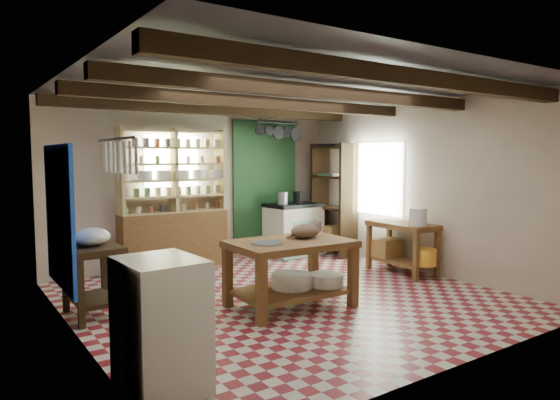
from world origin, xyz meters
TOP-DOWN VIEW (x-y plane):
  - floor at (0.00, 0.00)m, footprint 5.00×5.00m
  - ceiling at (0.00, 0.00)m, footprint 5.00×5.00m
  - wall_back at (0.00, 2.50)m, footprint 5.00×0.04m
  - wall_front at (0.00, -2.50)m, footprint 5.00×0.04m
  - wall_left at (-2.50, 0.00)m, footprint 0.04×5.00m
  - wall_right at (2.50, 0.00)m, footprint 0.04×5.00m
  - ceiling_beams at (0.00, 0.00)m, footprint 5.00×3.80m
  - blue_wall_patch at (-2.47, 0.90)m, footprint 0.04×1.40m
  - green_wall_patch at (1.25, 2.47)m, footprint 1.30×0.04m
  - window_back at (-0.50, 2.48)m, footprint 0.90×0.02m
  - window_right at (2.48, 1.00)m, footprint 0.02×1.30m
  - utensil_rail at (-2.44, -1.20)m, footprint 0.06×0.90m
  - pot_rack at (1.25, 2.05)m, footprint 0.86×0.12m
  - shelving_unit at (-0.55, 2.31)m, footprint 1.70×0.34m
  - tall_rack at (2.28, 1.80)m, footprint 0.40×0.86m
  - work_table at (-0.20, -0.34)m, footprint 1.42×0.97m
  - stove at (1.65, 2.15)m, footprint 0.99×0.70m
  - prep_table at (-2.20, 0.61)m, footprint 0.56×0.80m
  - white_cabinet at (-2.22, -1.49)m, footprint 0.59×0.70m
  - right_counter at (2.18, 0.09)m, footprint 0.59×1.10m
  - cat at (0.06, -0.29)m, footprint 0.42×0.34m
  - steel_tray at (-0.55, -0.38)m, footprint 0.36×0.36m
  - basin_large at (-0.14, -0.29)m, footprint 0.50×0.50m
  - basin_small at (0.25, -0.45)m, footprint 0.43×0.43m
  - kettle_left at (1.40, 2.13)m, footprint 0.20×0.20m
  - kettle_right at (1.75, 2.16)m, footprint 0.18×0.18m
  - enamel_bowl at (-2.20, 0.61)m, footprint 0.40×0.40m
  - white_bucket at (2.11, -0.26)m, footprint 0.26×0.26m
  - wicker_basket at (2.19, 0.39)m, footprint 0.41×0.33m
  - yellow_tub at (2.16, -0.36)m, footprint 0.34×0.34m

SIDE VIEW (x-z plane):
  - floor at x=0.00m, z-range -0.02..0.00m
  - basin_small at x=0.25m, z-range 0.21..0.35m
  - basin_large at x=-0.14m, z-range 0.21..0.38m
  - yellow_tub at x=2.16m, z-range 0.20..0.45m
  - wicker_basket at x=2.19m, z-range 0.20..0.48m
  - right_counter at x=2.18m, z-range 0.00..0.77m
  - work_table at x=-0.20m, z-range 0.00..0.79m
  - prep_table at x=-2.20m, z-range 0.00..0.79m
  - stove at x=1.65m, z-range 0.00..0.93m
  - white_cabinet at x=-2.22m, z-range 0.00..1.01m
  - steel_tray at x=-0.55m, z-range 0.79..0.81m
  - cat at x=0.06m, z-range 0.79..0.96m
  - enamel_bowl at x=-2.20m, z-range 0.79..0.99m
  - white_bucket at x=2.11m, z-range 0.77..1.02m
  - tall_rack at x=2.28m, z-range 0.00..2.00m
  - kettle_right at x=1.75m, z-range 0.93..1.14m
  - kettle_left at x=1.40m, z-range 0.93..1.15m
  - blue_wall_patch at x=-2.47m, z-range 0.30..1.90m
  - shelving_unit at x=-0.55m, z-range 0.00..2.20m
  - green_wall_patch at x=1.25m, z-range 0.10..2.40m
  - wall_back at x=0.00m, z-range 0.00..2.60m
  - wall_front at x=0.00m, z-range 0.00..2.60m
  - wall_left at x=-2.50m, z-range 0.00..2.60m
  - wall_right at x=2.50m, z-range 0.00..2.60m
  - window_right at x=2.48m, z-range 0.80..2.00m
  - window_back at x=-0.50m, z-range 1.30..2.10m
  - utensil_rail at x=-2.44m, z-range 1.64..1.92m
  - pot_rack at x=1.25m, z-range 2.00..2.36m
  - ceiling_beams at x=0.00m, z-range 2.40..2.56m
  - ceiling at x=0.00m, z-range 2.59..2.61m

